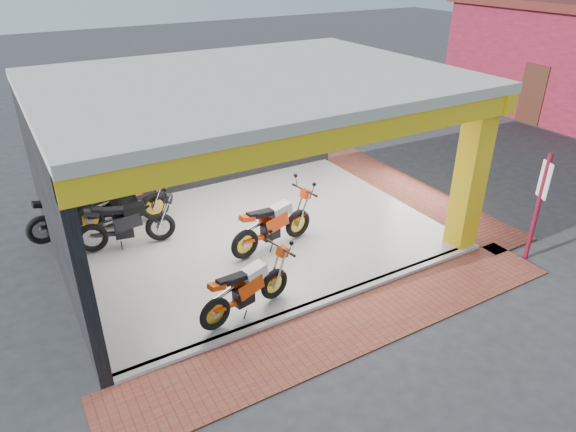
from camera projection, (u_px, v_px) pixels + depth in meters
ground at (300, 276)px, 10.49m from camera, size 80.00×80.00×0.00m
showroom_floor at (255, 233)px, 12.00m from camera, size 8.00×6.00×0.10m
showroom_ceiling at (250, 80)px, 10.36m from camera, size 8.40×6.40×0.20m
back_wall at (200, 127)px, 13.59m from camera, size 8.20×0.20×3.50m
left_wall at (53, 208)px, 9.38m from camera, size 0.20×6.20×3.50m
corner_column at (471, 174)px, 10.79m from camera, size 0.50×0.50×3.50m
header_beam_front at (334, 136)px, 8.20m from camera, size 8.40×0.30×0.40m
header_beam_right at (400, 74)px, 12.29m from camera, size 0.30×6.40×0.40m
floor_kerb at (328, 301)px, 9.69m from camera, size 8.00×0.20×0.10m
paver_front at (352, 325)px, 9.11m from camera, size 9.00×1.40×0.03m
paver_right at (410, 191)px, 14.17m from camera, size 1.40×7.00×0.03m
signpost at (539, 203)px, 10.51m from camera, size 0.15×0.32×2.42m
moto_hero at (274, 270)px, 9.39m from camera, size 2.16×1.15×1.25m
moto_row_a at (298, 211)px, 11.40m from camera, size 2.33×1.16×1.37m
moto_row_b at (159, 214)px, 11.27m from camera, size 2.34×1.21×1.36m
moto_row_c at (153, 194)px, 12.14m from camera, size 2.38×1.01×1.42m
moto_row_d at (106, 199)px, 11.89m from camera, size 2.34×1.06×1.39m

